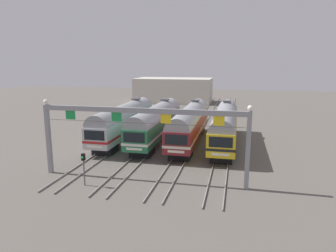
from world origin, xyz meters
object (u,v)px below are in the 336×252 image
catenary_gantry (141,123)px  commuter_train_maroon (190,123)px  commuter_train_green (156,121)px  yard_signal_mast (84,163)px  commuter_train_yellow (225,124)px  commuter_train_stainless (124,120)px

catenary_gantry → commuter_train_maroon: bearing=80.8°
commuter_train_green → commuter_train_maroon: bearing=0.0°
yard_signal_mast → commuter_train_yellow: bearing=55.0°
commuter_train_green → catenary_gantry: 13.90m
commuter_train_maroon → yard_signal_mast: commuter_train_maroon is taller
commuter_train_stainless → commuter_train_maroon: bearing=0.0°
commuter_train_yellow → commuter_train_maroon: bearing=180.0°
commuter_train_green → commuter_train_yellow: size_ratio=1.00×
commuter_train_stainless → commuter_train_maroon: same height
commuter_train_yellow → catenary_gantry: (-6.59, -13.50, 2.45)m
commuter_train_green → commuter_train_yellow: (8.79, 0.00, 0.00)m
commuter_train_green → yard_signal_mast: (-2.20, -15.70, -0.69)m
commuter_train_stainless → commuter_train_yellow: (13.18, 0.00, 0.00)m
commuter_train_stainless → yard_signal_mast: commuter_train_stainless is taller
commuter_train_maroon → commuter_train_yellow: size_ratio=1.00×
commuter_train_stainless → commuter_train_yellow: size_ratio=1.00×
commuter_train_stainless → catenary_gantry: catenary_gantry is taller
commuter_train_yellow → catenary_gantry: 15.22m
commuter_train_green → yard_signal_mast: bearing=-98.0°
commuter_train_green → commuter_train_maroon: 4.39m
commuter_train_green → commuter_train_maroon: same height
commuter_train_stainless → commuter_train_maroon: 8.79m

